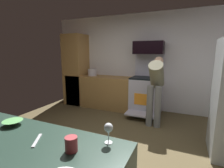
% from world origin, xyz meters
% --- Properties ---
extents(ground_plane, '(5.20, 4.80, 0.02)m').
position_xyz_m(ground_plane, '(0.00, 0.00, -0.01)').
color(ground_plane, brown).
extents(wall_back, '(5.20, 0.12, 2.60)m').
position_xyz_m(wall_back, '(0.00, 2.34, 1.30)').
color(wall_back, silver).
rests_on(wall_back, ground).
extents(lower_cabinet_run, '(2.40, 0.60, 0.90)m').
position_xyz_m(lower_cabinet_run, '(-0.90, 1.98, 0.45)').
color(lower_cabinet_run, olive).
rests_on(lower_cabinet_run, ground).
extents(cabinet_column, '(0.60, 0.60, 2.10)m').
position_xyz_m(cabinet_column, '(-1.90, 1.98, 1.05)').
color(cabinet_column, olive).
rests_on(cabinet_column, ground).
extents(oven_range, '(0.76, 1.01, 1.54)m').
position_xyz_m(oven_range, '(0.28, 1.97, 0.51)').
color(oven_range, '#B9B5C9').
rests_on(oven_range, ground).
extents(microwave, '(0.74, 0.38, 0.32)m').
position_xyz_m(microwave, '(0.28, 2.06, 1.70)').
color(microwave, black).
rests_on(microwave, oven_range).
extents(person_cook, '(0.31, 0.62, 1.49)m').
position_xyz_m(person_cook, '(0.61, 1.35, 0.89)').
color(person_cook, slate).
rests_on(person_cook, ground).
extents(mixing_bowl_small, '(0.18, 0.18, 0.05)m').
position_xyz_m(mixing_bowl_small, '(-0.29, -1.27, 0.92)').
color(mixing_bowl_small, '#5BA259').
rests_on(mixing_bowl_small, counter_island).
extents(wine_glass_mid, '(0.07, 0.07, 0.16)m').
position_xyz_m(wine_glass_mid, '(0.67, -1.19, 1.02)').
color(wine_glass_mid, silver).
rests_on(wine_glass_mid, counter_island).
extents(mug_coffee, '(0.09, 0.09, 0.11)m').
position_xyz_m(mug_coffee, '(0.48, -1.39, 0.95)').
color(mug_coffee, '#9F3237').
rests_on(mug_coffee, counter_island).
extents(knife_chef, '(0.12, 0.18, 0.01)m').
position_xyz_m(knife_chef, '(0.14, -1.39, 0.90)').
color(knife_chef, '#B7BABF').
rests_on(knife_chef, counter_island).
extents(stock_pot, '(0.26, 0.26, 0.20)m').
position_xyz_m(stock_pot, '(-1.33, 1.98, 1.00)').
color(stock_pot, '#BAB3BD').
rests_on(stock_pot, lower_cabinet_run).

